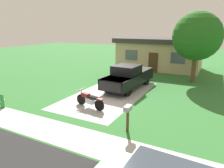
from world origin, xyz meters
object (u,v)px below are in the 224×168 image
motorcycle (90,100)px  mailbox (128,112)px  shade_tree (197,36)px  pickup_truck (129,76)px  fire_hydrant (2,101)px  neighbor_house (160,53)px

motorcycle → mailbox: 3.64m
shade_tree → pickup_truck: bearing=-135.1°
fire_hydrant → shade_tree: shade_tree is taller
pickup_truck → fire_hydrant: size_ratio=6.60×
shade_tree → mailbox: bearing=-98.3°
motorcycle → shade_tree: size_ratio=0.37×
motorcycle → pickup_truck: pickup_truck is taller
motorcycle → pickup_truck: size_ratio=0.38×
shade_tree → neighbor_house: 6.90m
mailbox → shade_tree: shade_tree is taller
motorcycle → fire_hydrant: (-4.63, -2.47, -0.05)m
fire_hydrant → neighbor_house: (5.07, 16.59, 1.36)m
pickup_truck → mailbox: size_ratio=4.56×
shade_tree → neighbor_house: shade_tree is taller
mailbox → neighbor_house: size_ratio=0.13×
fire_hydrant → mailbox: (7.81, 0.79, 0.55)m
neighbor_house → motorcycle: bearing=-91.8°
pickup_truck → neighbor_house: (-0.02, 9.21, 0.84)m
mailbox → neighbor_house: 16.06m
fire_hydrant → neighbor_house: 17.40m
motorcycle → pickup_truck: (0.47, 4.91, 0.48)m
fire_hydrant → motorcycle: bearing=28.1°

